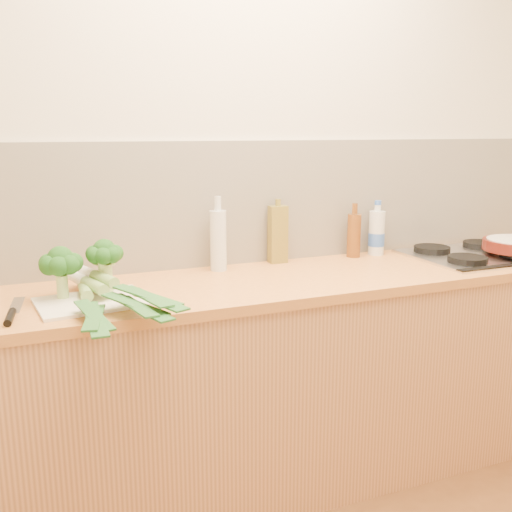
# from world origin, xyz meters

# --- Properties ---
(room_shell) EXTENTS (3.50, 3.50, 3.50)m
(room_shell) POSITION_xyz_m (0.00, 1.49, 1.17)
(room_shell) COLOR beige
(room_shell) RESTS_ON ground
(counter) EXTENTS (3.20, 0.62, 0.90)m
(counter) POSITION_xyz_m (0.00, 1.20, 0.45)
(counter) COLOR tan
(counter) RESTS_ON ground
(gas_hob) EXTENTS (0.58, 0.50, 0.04)m
(gas_hob) POSITION_xyz_m (1.02, 1.20, 0.91)
(gas_hob) COLOR silver
(gas_hob) RESTS_ON counter
(chopping_board) EXTENTS (0.39, 0.31, 0.01)m
(chopping_board) POSITION_xyz_m (-0.73, 1.11, 0.91)
(chopping_board) COLOR beige
(chopping_board) RESTS_ON counter
(broccoli_left) EXTENTS (0.15, 0.15, 0.18)m
(broccoli_left) POSITION_xyz_m (-0.83, 1.18, 1.03)
(broccoli_left) COLOR #A0C271
(broccoli_left) RESTS_ON chopping_board
(broccoli_right) EXTENTS (0.13, 0.13, 0.19)m
(broccoli_right) POSITION_xyz_m (-0.67, 1.21, 1.04)
(broccoli_right) COLOR #A0C271
(broccoli_right) RESTS_ON chopping_board
(leek_front) EXTENTS (0.10, 0.71, 0.04)m
(leek_front) POSITION_xyz_m (-0.75, 1.10, 0.93)
(leek_front) COLOR white
(leek_front) RESTS_ON chopping_board
(leek_mid) EXTENTS (0.26, 0.67, 0.04)m
(leek_mid) POSITION_xyz_m (-0.70, 1.08, 0.95)
(leek_mid) COLOR white
(leek_mid) RESTS_ON chopping_board
(leek_back) EXTENTS (0.27, 0.65, 0.04)m
(leek_back) POSITION_xyz_m (-0.66, 1.09, 0.97)
(leek_back) COLOR white
(leek_back) RESTS_ON chopping_board
(chefs_knife) EXTENTS (0.06, 0.33, 0.02)m
(chefs_knife) POSITION_xyz_m (-0.99, 1.06, 0.91)
(chefs_knife) COLOR silver
(chefs_knife) RESTS_ON counter
(oil_tin) EXTENTS (0.08, 0.05, 0.29)m
(oil_tin) POSITION_xyz_m (0.11, 1.44, 1.03)
(oil_tin) COLOR olive
(oil_tin) RESTS_ON counter
(glass_bottle) EXTENTS (0.07, 0.07, 0.32)m
(glass_bottle) POSITION_xyz_m (-0.18, 1.40, 1.03)
(glass_bottle) COLOR silver
(glass_bottle) RESTS_ON counter
(amber_bottle) EXTENTS (0.06, 0.06, 0.25)m
(amber_bottle) POSITION_xyz_m (0.49, 1.42, 1.01)
(amber_bottle) COLOR brown
(amber_bottle) RESTS_ON counter
(water_bottle) EXTENTS (0.08, 0.08, 0.24)m
(water_bottle) POSITION_xyz_m (0.62, 1.42, 1.00)
(water_bottle) COLOR silver
(water_bottle) RESTS_ON counter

